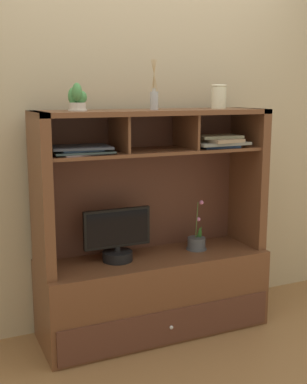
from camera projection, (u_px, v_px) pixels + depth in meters
floor_plane at (154, 330)px, 3.35m from camera, size 6.00×6.00×0.02m
back_wall at (136, 115)px, 3.32m from camera, size 6.00×0.02×2.80m
media_console at (153, 267)px, 3.27m from camera, size 1.47×0.53×1.44m
tv_monitor at (117, 239)px, 3.12m from camera, size 0.43×0.19×0.33m
potted_orchid at (197, 243)px, 3.36m from camera, size 0.14×0.14×0.34m
magazine_stack_left at (218, 141)px, 3.23m from camera, size 0.37×0.29×0.08m
magazine_stack_centre at (81, 150)px, 2.89m from camera, size 0.36×0.29×0.05m
diffuser_bottle at (154, 99)px, 3.04m from camera, size 0.05×0.05×0.30m
potted_succulent at (77, 99)px, 2.84m from camera, size 0.11×0.12×0.16m
ceramic_vase at (219, 96)px, 3.27m from camera, size 0.10×0.10×0.15m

